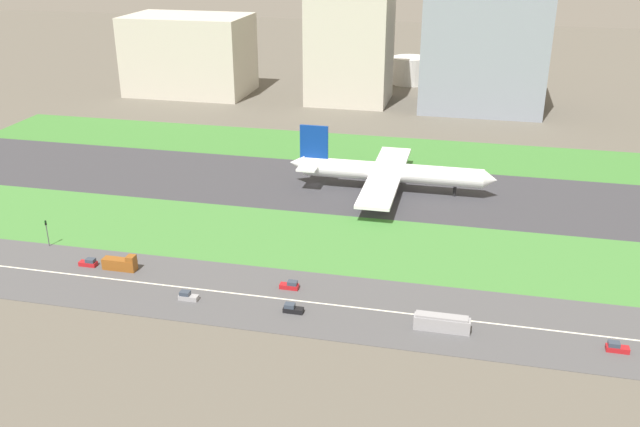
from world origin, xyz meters
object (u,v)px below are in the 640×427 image
object	(u,v)px
car_2	(188,296)
car_5	(89,263)
bus_0	(442,323)
terminal_building	(190,55)
car_0	(617,348)
office_tower	(484,51)
traffic_light	(47,231)
car_1	(290,285)
hangar_building	(350,42)
airliner	(387,172)
fuel_tank_west	(410,70)
truck_0	(121,264)
car_3	(292,309)

from	to	relation	value
car_2	car_5	world-z (taller)	same
bus_0	terminal_building	distance (m)	235.46
car_0	office_tower	distance (m)	195.88
car_0	car_5	bearing A→B (deg)	-4.72
car_0	traffic_light	distance (m)	138.36
car_2	terminal_building	world-z (taller)	terminal_building
car_1	hangar_building	distance (m)	185.05
car_5	terminal_building	size ratio (longest dim) A/B	0.08
airliner	terminal_building	bearing A→B (deg)	134.70
airliner	car_1	world-z (taller)	airliner
car_0	traffic_light	size ratio (longest dim) A/B	0.61
traffic_light	fuel_tank_west	distance (m)	230.16
airliner	truck_0	distance (m)	87.99
airliner	car_3	xyz separation A→B (m)	(-9.67, -78.00, -5.31)
traffic_light	terminal_building	distance (m)	177.56
bus_0	office_tower	bearing A→B (deg)	-91.33
car_3	truck_0	xyz separation A→B (m)	(-45.98, 10.00, 0.75)
car_2	car_5	xyz separation A→B (m)	(-30.32, 10.00, 0.00)
traffic_light	office_tower	bearing A→B (deg)	58.32
airliner	office_tower	distance (m)	118.76
bus_0	car_5	distance (m)	87.35
terminal_building	car_5	bearing A→B (deg)	-75.08
bus_0	car_2	bearing A→B (deg)	0.00
car_1	hangar_building	xyz separation A→B (m)	(-20.48, 182.00, 26.45)
airliner	bus_0	size ratio (longest dim) A/B	5.60
traffic_light	terminal_building	bearing A→B (deg)	100.53
car_1	fuel_tank_west	world-z (taller)	fuel_tank_west
car_2	truck_0	xyz separation A→B (m)	(-21.63, 10.00, 0.75)
hangar_building	fuel_tank_west	distance (m)	54.83
office_tower	fuel_tank_west	distance (m)	61.05
terminal_building	fuel_tank_west	distance (m)	113.11
office_tower	car_5	bearing A→B (deg)	-116.62
traffic_light	fuel_tank_west	size ratio (longest dim) A/B	0.37
car_3	car_2	world-z (taller)	same
office_tower	car_3	bearing A→B (deg)	-100.78
airliner	car_3	size ratio (longest dim) A/B	14.77
truck_0	office_tower	distance (m)	201.30
car_2	traffic_light	bearing A→B (deg)	-21.17
truck_0	terminal_building	size ratio (longest dim) A/B	0.15
car_2	car_1	bearing A→B (deg)	-154.66
car_1	fuel_tank_west	distance (m)	227.10
office_tower	car_0	bearing A→B (deg)	-81.19
car_0	terminal_building	size ratio (longest dim) A/B	0.08
airliner	car_0	size ratio (longest dim) A/B	14.77
airliner	car_3	distance (m)	78.78
car_1	car_5	size ratio (longest dim) A/B	1.00
car_3	hangar_building	xyz separation A→B (m)	(-23.71, 192.00, 26.45)
office_tower	truck_0	bearing A→B (deg)	-114.40
traffic_light	office_tower	world-z (taller)	office_tower
truck_0	office_tower	world-z (taller)	office_tower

